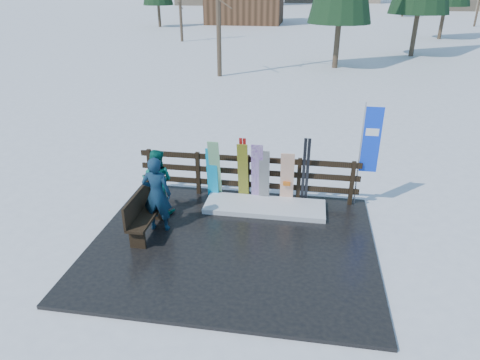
% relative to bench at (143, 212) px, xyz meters
% --- Properties ---
extents(ground, '(700.00, 700.00, 0.00)m').
position_rel_bench_xyz_m(ground, '(2.00, -0.08, -0.60)').
color(ground, white).
rests_on(ground, ground).
extents(deck, '(6.00, 5.00, 0.08)m').
position_rel_bench_xyz_m(deck, '(2.00, -0.08, -0.56)').
color(deck, black).
rests_on(deck, ground).
extents(fence, '(5.60, 0.10, 1.15)m').
position_rel_bench_xyz_m(fence, '(2.00, 2.12, 0.14)').
color(fence, black).
rests_on(fence, deck).
extents(snow_patch, '(2.94, 1.00, 0.12)m').
position_rel_bench_xyz_m(snow_patch, '(2.52, 1.52, -0.46)').
color(snow_patch, white).
rests_on(snow_patch, deck).
extents(bench, '(0.41, 1.50, 0.97)m').
position_rel_bench_xyz_m(bench, '(0.00, 0.00, 0.00)').
color(bench, black).
rests_on(bench, deck).
extents(snowboard_0, '(0.27, 0.20, 1.39)m').
position_rel_bench_xyz_m(snowboard_0, '(1.12, 1.90, 0.18)').
color(snowboard_0, '#09ACE4').
rests_on(snowboard_0, deck).
extents(snowboard_1, '(0.28, 0.39, 1.61)m').
position_rel_bench_xyz_m(snowboard_1, '(1.20, 1.90, 0.29)').
color(snowboard_1, white).
rests_on(snowboard_1, deck).
extents(snowboard_2, '(0.26, 0.36, 1.57)m').
position_rel_bench_xyz_m(snowboard_2, '(1.91, 1.90, 0.27)').
color(snowboard_2, yellow).
rests_on(snowboard_2, deck).
extents(snowboard_3, '(0.29, 0.28, 1.57)m').
position_rel_bench_xyz_m(snowboard_3, '(2.27, 1.90, 0.27)').
color(snowboard_3, silver).
rests_on(snowboard_3, deck).
extents(snowboard_4, '(0.26, 0.21, 1.41)m').
position_rel_bench_xyz_m(snowboard_4, '(2.44, 1.90, 0.19)').
color(snowboard_4, black).
rests_on(snowboard_4, deck).
extents(snowboard_5, '(0.33, 0.34, 1.40)m').
position_rel_bench_xyz_m(snowboard_5, '(3.01, 1.90, 0.19)').
color(snowboard_5, white).
rests_on(snowboard_5, deck).
extents(ski_pair_a, '(0.16, 0.35, 1.71)m').
position_rel_bench_xyz_m(ski_pair_a, '(1.91, 1.97, 0.34)').
color(ski_pair_a, '#A81614').
rests_on(ski_pair_a, deck).
extents(ski_pair_b, '(0.17, 0.34, 1.79)m').
position_rel_bench_xyz_m(ski_pair_b, '(3.45, 1.97, 0.38)').
color(ski_pair_b, black).
rests_on(ski_pair_b, deck).
extents(rental_flag, '(0.45, 0.04, 2.60)m').
position_rel_bench_xyz_m(rental_flag, '(4.87, 2.17, 1.09)').
color(rental_flag, silver).
rests_on(rental_flag, deck).
extents(person_front, '(0.66, 0.45, 1.74)m').
position_rel_bench_xyz_m(person_front, '(0.27, 0.22, 0.35)').
color(person_front, '#123950').
rests_on(person_front, deck).
extents(person_back, '(0.82, 0.67, 1.59)m').
position_rel_bench_xyz_m(person_back, '(-0.00, 1.00, 0.28)').
color(person_back, '#0A6253').
rests_on(person_back, deck).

